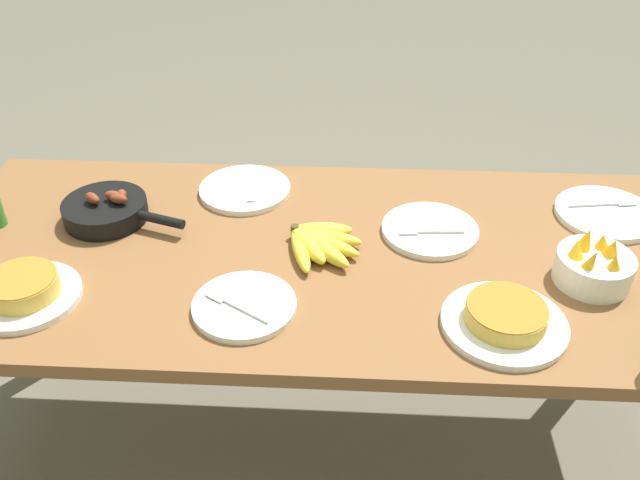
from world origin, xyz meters
name	(u,v)px	position (x,y,z in m)	size (l,w,h in m)	color
ground_plane	(320,445)	(0.00, 0.00, 0.00)	(14.00, 14.00, 0.00)	#666051
dining_table	(320,280)	(0.00, 0.00, 0.63)	(1.86, 0.81, 0.72)	brown
banana_bunch	(317,242)	(-0.01, 0.01, 0.74)	(0.19, 0.19, 0.04)	yellow
skillet	(107,210)	(-0.54, 0.10, 0.75)	(0.32, 0.21, 0.08)	black
frittata_plate_center	(505,319)	(0.39, -0.25, 0.74)	(0.26, 0.26, 0.06)	white
frittata_plate_side	(24,291)	(-0.62, -0.21, 0.75)	(0.23, 0.23, 0.06)	white
empty_plate_near_front	(430,230)	(0.27, 0.09, 0.73)	(0.24, 0.24, 0.02)	white
empty_plate_far_left	(606,213)	(0.72, 0.19, 0.73)	(0.25, 0.25, 0.02)	white
empty_plate_far_right	(244,306)	(-0.15, -0.22, 0.73)	(0.22, 0.22, 0.02)	white
empty_plate_mid_edge	(245,189)	(-0.22, 0.25, 0.73)	(0.24, 0.24, 0.02)	white
fruit_bowl_mango	(594,265)	(0.61, -0.08, 0.76)	(0.17, 0.17, 0.12)	white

